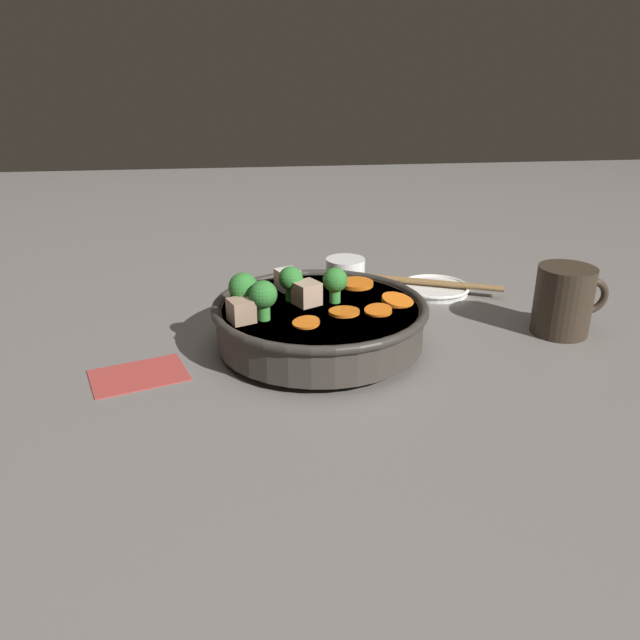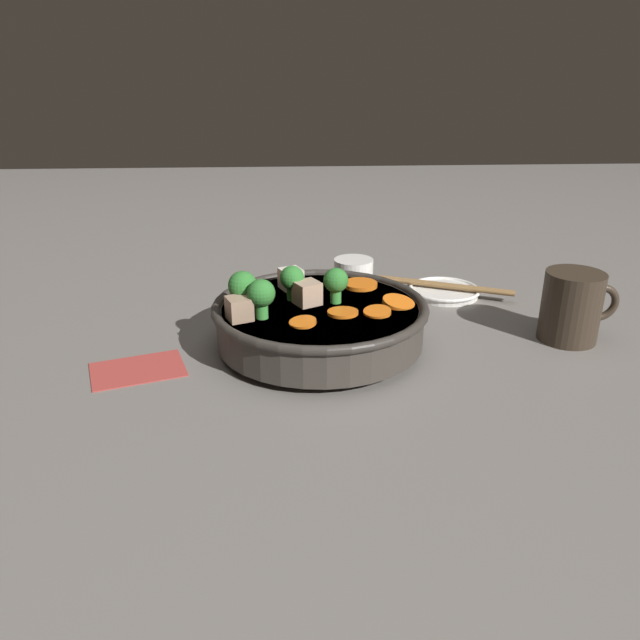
{
  "view_description": "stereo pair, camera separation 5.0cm",
  "coord_description": "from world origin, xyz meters",
  "px_view_note": "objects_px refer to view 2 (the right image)",
  "views": [
    {
      "loc": [
        -0.09,
        -0.74,
        0.35
      ],
      "look_at": [
        0.0,
        0.0,
        0.04
      ],
      "focal_mm": 35.0,
      "sensor_mm": 36.0,
      "label": 1
    },
    {
      "loc": [
        -0.04,
        -0.74,
        0.35
      ],
      "look_at": [
        0.0,
        0.0,
        0.04
      ],
      "focal_mm": 35.0,
      "sensor_mm": 36.0,
      "label": 2
    }
  ],
  "objects_px": {
    "tea_cup": "(353,278)",
    "chopsticks_pair": "(445,285)",
    "dark_mug": "(572,306)",
    "side_saucer": "(444,291)",
    "stirfry_bowl": "(319,318)"
  },
  "relations": [
    {
      "from": "tea_cup",
      "to": "chopsticks_pair",
      "type": "xyz_separation_m",
      "value": [
        0.15,
        0.0,
        -0.02
      ]
    },
    {
      "from": "dark_mug",
      "to": "chopsticks_pair",
      "type": "height_order",
      "value": "dark_mug"
    },
    {
      "from": "side_saucer",
      "to": "dark_mug",
      "type": "xyz_separation_m",
      "value": [
        0.13,
        -0.18,
        0.04
      ]
    },
    {
      "from": "tea_cup",
      "to": "side_saucer",
      "type": "bearing_deg",
      "value": 1.45
    },
    {
      "from": "stirfry_bowl",
      "to": "tea_cup",
      "type": "relative_size",
      "value": 4.38
    },
    {
      "from": "tea_cup",
      "to": "dark_mug",
      "type": "relative_size",
      "value": 0.62
    },
    {
      "from": "chopsticks_pair",
      "to": "tea_cup",
      "type": "bearing_deg",
      "value": -178.55
    },
    {
      "from": "side_saucer",
      "to": "tea_cup",
      "type": "bearing_deg",
      "value": -178.55
    },
    {
      "from": "stirfry_bowl",
      "to": "side_saucer",
      "type": "distance_m",
      "value": 0.28
    },
    {
      "from": "stirfry_bowl",
      "to": "chopsticks_pair",
      "type": "xyz_separation_m",
      "value": [
        0.21,
        0.18,
        -0.02
      ]
    },
    {
      "from": "chopsticks_pair",
      "to": "stirfry_bowl",
      "type": "bearing_deg",
      "value": -138.9
    },
    {
      "from": "chopsticks_pair",
      "to": "side_saucer",
      "type": "bearing_deg",
      "value": -90.0
    },
    {
      "from": "stirfry_bowl",
      "to": "side_saucer",
      "type": "relative_size",
      "value": 2.45
    },
    {
      "from": "side_saucer",
      "to": "tea_cup",
      "type": "xyz_separation_m",
      "value": [
        -0.15,
        -0.0,
        0.03
      ]
    },
    {
      "from": "stirfry_bowl",
      "to": "chopsticks_pair",
      "type": "bearing_deg",
      "value": 41.1
    }
  ]
}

